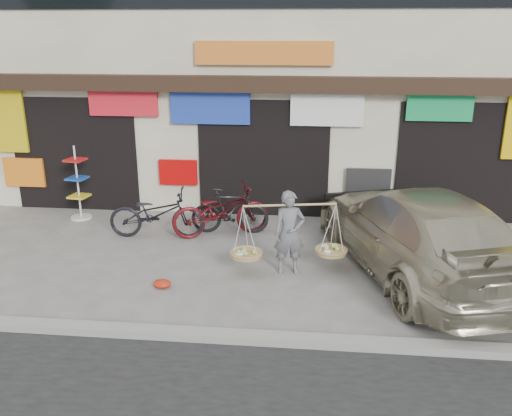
# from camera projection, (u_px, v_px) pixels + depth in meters

# --- Properties ---
(ground) EXTENTS (70.00, 70.00, 0.00)m
(ground) POSITION_uv_depth(u_px,v_px,m) (246.00, 279.00, 9.57)
(ground) COLOR gray
(ground) RESTS_ON ground
(kerb) EXTENTS (70.00, 0.25, 0.12)m
(kerb) POSITION_uv_depth(u_px,v_px,m) (229.00, 336.00, 7.66)
(kerb) COLOR gray
(kerb) RESTS_ON ground
(shophouse_block) EXTENTS (14.00, 6.32, 7.00)m
(shophouse_block) POSITION_uv_depth(u_px,v_px,m) (273.00, 58.00, 14.54)
(shophouse_block) COLOR beige
(shophouse_block) RESTS_ON ground
(street_vendor) EXTENTS (2.07, 0.84, 1.52)m
(street_vendor) POSITION_uv_depth(u_px,v_px,m) (289.00, 236.00, 9.61)
(street_vendor) COLOR slate
(street_vendor) RESTS_ON ground
(bike_0) EXTENTS (2.03, 0.83, 1.04)m
(bike_0) POSITION_uv_depth(u_px,v_px,m) (156.00, 214.00, 11.32)
(bike_0) COLOR black
(bike_0) RESTS_ON ground
(bike_1) EXTENTS (1.69, 0.58, 1.00)m
(bike_1) POSITION_uv_depth(u_px,v_px,m) (230.00, 211.00, 11.56)
(bike_1) COLOR black
(bike_1) RESTS_ON ground
(bike_2) EXTENTS (2.19, 1.46, 1.09)m
(bike_2) POSITION_uv_depth(u_px,v_px,m) (221.00, 211.00, 11.41)
(bike_2) COLOR #510E12
(bike_2) RESTS_ON ground
(suv) EXTENTS (3.71, 5.79, 1.56)m
(suv) POSITION_uv_depth(u_px,v_px,m) (417.00, 231.00, 9.61)
(suv) COLOR #B3AC90
(suv) RESTS_ON ground
(display_rack) EXTENTS (0.47, 0.47, 1.71)m
(display_rack) POSITION_uv_depth(u_px,v_px,m) (78.00, 190.00, 12.40)
(display_rack) COLOR silver
(display_rack) RESTS_ON ground
(red_bag) EXTENTS (0.31, 0.25, 0.14)m
(red_bag) POSITION_uv_depth(u_px,v_px,m) (162.00, 284.00, 9.22)
(red_bag) COLOR red
(red_bag) RESTS_ON ground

